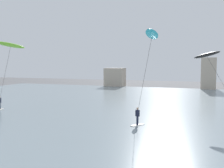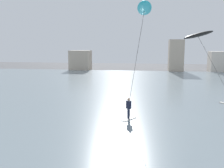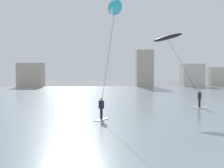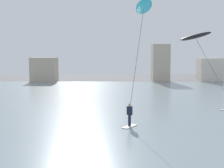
{
  "view_description": "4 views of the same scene",
  "coord_description": "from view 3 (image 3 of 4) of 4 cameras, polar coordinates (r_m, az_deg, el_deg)",
  "views": [
    {
      "loc": [
        4.57,
        -3.39,
        5.8
      ],
      "look_at": [
        -0.31,
        11.12,
        4.53
      ],
      "focal_mm": 41.14,
      "sensor_mm": 36.0,
      "label": 1
    },
    {
      "loc": [
        0.87,
        1.06,
        5.65
      ],
      "look_at": [
        -0.78,
        12.07,
        3.91
      ],
      "focal_mm": 39.56,
      "sensor_mm": 36.0,
      "label": 2
    },
    {
      "loc": [
        0.02,
        -3.95,
        4.11
      ],
      "look_at": [
        0.15,
        12.29,
        3.14
      ],
      "focal_mm": 51.28,
      "sensor_mm": 36.0,
      "label": 3
    },
    {
      "loc": [
        -1.48,
        -2.47,
        5.06
      ],
      "look_at": [
        -1.71,
        14.1,
        3.54
      ],
      "focal_mm": 51.31,
      "sensor_mm": 36.0,
      "label": 4
    }
  ],
  "objects": [
    {
      "name": "far_shore_buildings",
      "position": [
        61.82,
        4.59,
        1.93
      ],
      "size": [
        41.52,
        5.5,
        6.96
      ],
      "color": "#B7A893",
      "rests_on": "ground"
    },
    {
      "name": "kitesurfer_cyan",
      "position": [
        24.58,
        0.33,
        11.94
      ],
      "size": [
        2.15,
        3.7,
        8.78
      ],
      "color": "silver",
      "rests_on": "water_bay"
    },
    {
      "name": "kitesurfer_black",
      "position": [
        30.21,
        10.64,
        6.72
      ],
      "size": [
        5.13,
        1.33,
        7.08
      ],
      "color": "silver",
      "rests_on": "water_bay"
    },
    {
      "name": "water_bay",
      "position": [
        34.53,
        -0.5,
        -3.35
      ],
      "size": [
        84.0,
        52.0,
        0.1
      ],
      "primitive_type": "cube",
      "color": "gray",
      "rests_on": "ground"
    }
  ]
}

